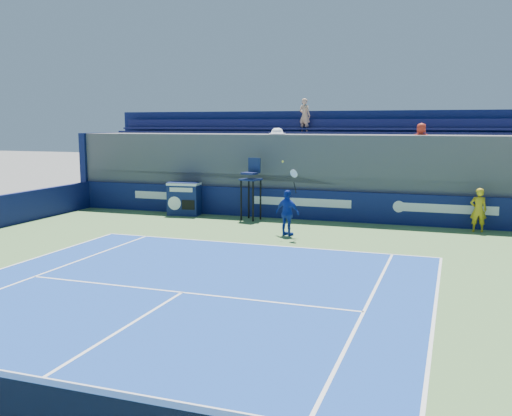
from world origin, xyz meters
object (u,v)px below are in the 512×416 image
(match_clock, at_px, (184,198))
(tennis_player, at_px, (288,213))
(umpire_chair, at_px, (251,182))
(ball_person, at_px, (478,210))

(match_clock, distance_m, tennis_player, 6.06)
(match_clock, distance_m, umpire_chair, 3.17)
(match_clock, relative_size, umpire_chair, 0.56)
(ball_person, relative_size, tennis_player, 0.61)
(match_clock, xyz_separation_m, umpire_chair, (3.06, -0.18, 0.79))
(umpire_chair, height_order, tennis_player, tennis_player)
(match_clock, bearing_deg, ball_person, 0.13)
(ball_person, bearing_deg, match_clock, -7.04)
(match_clock, bearing_deg, tennis_player, -28.11)
(ball_person, xyz_separation_m, umpire_chair, (-8.47, -0.20, 0.73))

